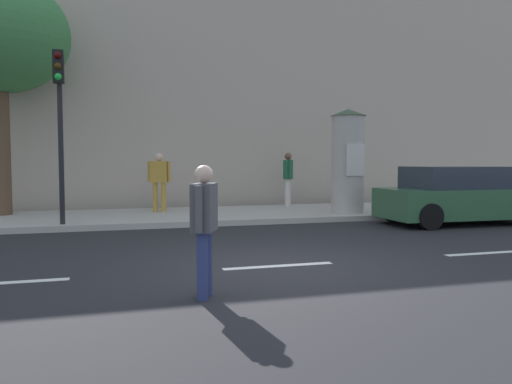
# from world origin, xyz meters

# --- Properties ---
(ground_plane) EXTENTS (80.00, 80.00, 0.00)m
(ground_plane) POSITION_xyz_m (0.00, 0.00, 0.00)
(ground_plane) COLOR #232326
(sidewalk_curb) EXTENTS (36.00, 4.00, 0.15)m
(sidewalk_curb) POSITION_xyz_m (0.00, 7.00, 0.07)
(sidewalk_curb) COLOR #B2ADA3
(sidewalk_curb) RESTS_ON ground_plane
(lane_markings) EXTENTS (25.80, 0.16, 0.01)m
(lane_markings) POSITION_xyz_m (0.00, 0.00, 0.00)
(lane_markings) COLOR silver
(lane_markings) RESTS_ON ground_plane
(building_backdrop) EXTENTS (36.00, 5.00, 8.20)m
(building_backdrop) POSITION_xyz_m (0.00, 12.00, 4.10)
(building_backdrop) COLOR #B7A893
(building_backdrop) RESTS_ON ground_plane
(traffic_light) EXTENTS (0.24, 0.45, 4.04)m
(traffic_light) POSITION_xyz_m (-3.59, 5.24, 2.89)
(traffic_light) COLOR black
(traffic_light) RESTS_ON sidewalk_curb
(poster_column) EXTENTS (1.03, 1.03, 2.99)m
(poster_column) POSITION_xyz_m (4.12, 5.86, 1.67)
(poster_column) COLOR #B2ADA3
(poster_column) RESTS_ON sidewalk_curb
(pedestrian_with_backpack) EXTENTS (0.40, 0.56, 1.61)m
(pedestrian_with_backpack) POSITION_xyz_m (-1.46, -1.50, 0.94)
(pedestrian_with_backpack) COLOR navy
(pedestrian_with_backpack) RESTS_ON ground_plane
(pedestrian_near_pole) EXTENTS (0.42, 0.50, 1.77)m
(pedestrian_near_pole) POSITION_xyz_m (3.23, 8.42, 1.19)
(pedestrian_near_pole) COLOR silver
(pedestrian_near_pole) RESTS_ON sidewalk_curb
(pedestrian_tallest) EXTENTS (0.64, 0.40, 1.73)m
(pedestrian_tallest) POSITION_xyz_m (-1.09, 7.66, 1.18)
(pedestrian_tallest) COLOR #B78C33
(pedestrian_tallest) RESTS_ON sidewalk_curb
(parked_car_dark) EXTENTS (4.29, 1.99, 1.51)m
(parked_car_dark) POSITION_xyz_m (6.30, 3.76, 0.72)
(parked_car_dark) COLOR #2D5938
(parked_car_dark) RESTS_ON ground_plane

